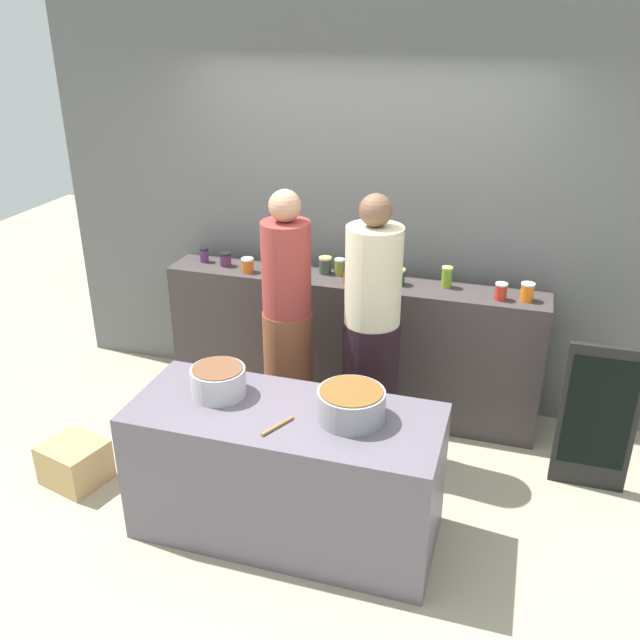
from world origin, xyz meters
The scene contains 23 objects.
ground centered at (0.00, 0.00, 0.00)m, with size 12.00×12.00×0.00m, color tan.
storefront_wall centered at (0.00, 1.45, 1.50)m, with size 4.80×0.12×3.00m, color slate.
display_shelf centered at (0.00, 1.10, 0.52)m, with size 2.70×0.36×1.03m, color #3D3636.
prep_table centered at (0.00, -0.30, 0.40)m, with size 1.70×0.70×0.79m, color #5F5764.
preserve_jar_0 centered at (-1.15, 1.14, 1.09)m, with size 0.07×0.07×0.11m.
preserve_jar_1 centered at (-0.96, 1.10, 1.08)m, with size 0.09×0.09×0.10m.
preserve_jar_2 centered at (-0.75, 1.03, 1.08)m, with size 0.09×0.09×0.10m.
preserve_jar_3 centered at (-0.54, 1.06, 1.09)m, with size 0.07×0.07×0.12m.
preserve_jar_4 centered at (-0.21, 1.17, 1.09)m, with size 0.09×0.09×0.12m.
preserve_jar_5 centered at (-0.11, 1.16, 1.09)m, with size 0.07×0.07×0.12m.
preserve_jar_6 centered at (0.00, 1.03, 1.08)m, with size 0.09×0.09×0.10m.
preserve_jar_7 centered at (0.14, 1.13, 1.09)m, with size 0.08×0.08×0.12m.
preserve_jar_8 centered at (0.33, 1.11, 1.09)m, with size 0.09×0.09×0.11m.
preserve_jar_9 centered at (0.65, 1.16, 1.10)m, with size 0.08×0.08×0.15m.
preserve_jar_10 centered at (1.02, 1.04, 1.09)m, with size 0.08×0.08×0.11m.
preserve_jar_11 centered at (1.18, 1.07, 1.09)m, with size 0.09×0.09×0.12m.
cooking_pot_left centered at (-0.41, -0.23, 0.87)m, with size 0.31×0.31×0.17m.
cooking_pot_center centered at (0.36, -0.26, 0.88)m, with size 0.36×0.36×0.17m.
wooden_spoon centered at (0.02, -0.45, 0.80)m, with size 0.02×0.02×0.22m, color #9E703D.
cook_with_tongs centered at (-0.28, 0.55, 0.82)m, with size 0.33×0.33×1.78m.
cook_in_cap centered at (0.28, 0.52, 0.82)m, with size 0.36×0.36×1.80m.
bread_crate centered at (-1.44, -0.28, 0.14)m, with size 0.36×0.32×0.27m, color tan.
chalkboard_sign centered at (1.68, 0.63, 0.50)m, with size 0.45×0.05×0.98m.
Camera 1 is at (1.11, -3.24, 2.77)m, focal length 38.52 mm.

